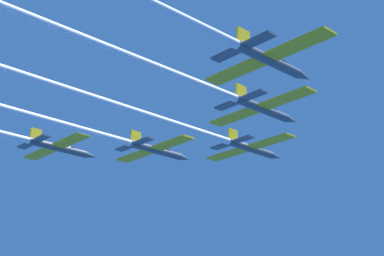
{
  "coord_description": "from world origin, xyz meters",
  "views": [
    {
      "loc": [
        61.28,
        -70.84,
        -30.95
      ],
      "look_at": [
        0.2,
        -13.77,
        -0.08
      ],
      "focal_mm": 55.24,
      "sensor_mm": 36.0,
      "label": 1
    }
  ],
  "objects": [
    {
      "name": "jet_right_outer",
      "position": [
        22.84,
        -40.44,
        -0.11
      ],
      "size": [
        17.61,
        59.83,
        2.92
      ],
      "color": "#4C5660"
    },
    {
      "name": "jet_left_wing",
      "position": [
        -11.49,
        -31.54,
        -0.21
      ],
      "size": [
        17.61,
        65.87,
        2.92
      ],
      "color": "#4C5660"
    },
    {
      "name": "jet_right_wing",
      "position": [
        12.19,
        -34.27,
        0.11
      ],
      "size": [
        17.61,
        70.89,
        2.92
      ],
      "color": "#4C5660"
    },
    {
      "name": "jet_lead",
      "position": [
        -0.02,
        -21.01,
        -0.23
      ],
      "size": [
        17.61,
        66.84,
        2.92
      ],
      "color": "#4C5660"
    }
  ]
}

